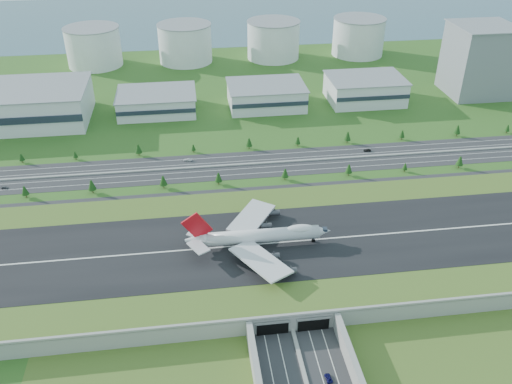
{
  "coord_description": "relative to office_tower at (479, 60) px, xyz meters",
  "views": [
    {
      "loc": [
        -36.41,
        -206.93,
        165.9
      ],
      "look_at": [
        -3.9,
        35.0,
        16.16
      ],
      "focal_mm": 38.0,
      "sensor_mm": 36.0,
      "label": 1
    }
  ],
  "objects": [
    {
      "name": "ground",
      "position": [
        -200.0,
        -195.0,
        -27.5
      ],
      "size": [
        1200.0,
        1200.0,
        0.0
      ],
      "primitive_type": "plane",
      "color": "#295219",
      "rests_on": "ground"
    },
    {
      "name": "airfield_deck",
      "position": [
        -200.0,
        -195.09,
        -23.38
      ],
      "size": [
        520.0,
        100.0,
        9.2
      ],
      "color": "gray",
      "rests_on": "ground"
    },
    {
      "name": "north_expressway",
      "position": [
        -200.0,
        -100.0,
        -27.44
      ],
      "size": [
        560.0,
        36.0,
        0.12
      ],
      "primitive_type": "cube",
      "color": "#28282B",
      "rests_on": "ground"
    },
    {
      "name": "tree_row",
      "position": [
        -185.2,
        -100.65,
        -22.66
      ],
      "size": [
        501.94,
        48.7,
        8.47
      ],
      "color": "#3D2819",
      "rests_on": "ground"
    },
    {
      "name": "hangar_west",
      "position": [
        -370.0,
        -10.0,
        -15.0
      ],
      "size": [
        120.0,
        60.0,
        25.0
      ],
      "primitive_type": "cube",
      "color": "silver",
      "rests_on": "ground"
    },
    {
      "name": "hangar_mid_a",
      "position": [
        -260.0,
        -5.0,
        -20.0
      ],
      "size": [
        58.0,
        42.0,
        15.0
      ],
      "primitive_type": "cube",
      "color": "silver",
      "rests_on": "ground"
    },
    {
      "name": "hangar_mid_b",
      "position": [
        -175.0,
        -5.0,
        -19.0
      ],
      "size": [
        58.0,
        42.0,
        17.0
      ],
      "primitive_type": "cube",
      "color": "silver",
      "rests_on": "ground"
    },
    {
      "name": "hangar_mid_c",
      "position": [
        -95.0,
        -5.0,
        -18.0
      ],
      "size": [
        58.0,
        42.0,
        19.0
      ],
      "primitive_type": "cube",
      "color": "silver",
      "rests_on": "ground"
    },
    {
      "name": "office_tower",
      "position": [
        0.0,
        0.0,
        0.0
      ],
      "size": [
        46.0,
        46.0,
        55.0
      ],
      "primitive_type": "cube",
      "color": "slate",
      "rests_on": "ground"
    },
    {
      "name": "fuel_tank_a",
      "position": [
        -320.0,
        115.0,
        -10.0
      ],
      "size": [
        50.0,
        50.0,
        35.0
      ],
      "primitive_type": "cylinder",
      "color": "silver",
      "rests_on": "ground"
    },
    {
      "name": "fuel_tank_b",
      "position": [
        -235.0,
        115.0,
        -10.0
      ],
      "size": [
        50.0,
        50.0,
        35.0
      ],
      "primitive_type": "cylinder",
      "color": "silver",
      "rests_on": "ground"
    },
    {
      "name": "fuel_tank_c",
      "position": [
        -150.0,
        115.0,
        -10.0
      ],
      "size": [
        50.0,
        50.0,
        35.0
      ],
      "primitive_type": "cylinder",
      "color": "silver",
      "rests_on": "ground"
    },
    {
      "name": "fuel_tank_d",
      "position": [
        -65.0,
        115.0,
        -10.0
      ],
      "size": [
        50.0,
        50.0,
        35.0
      ],
      "primitive_type": "cylinder",
      "color": "silver",
      "rests_on": "ground"
    },
    {
      "name": "bay_water",
      "position": [
        -200.0,
        285.0,
        -27.47
      ],
      "size": [
        1200.0,
        260.0,
        0.06
      ],
      "primitive_type": "cube",
      "color": "#375B6A",
      "rests_on": "ground"
    },
    {
      "name": "boeing_747",
      "position": [
        -207.46,
        -196.31,
        -13.29
      ],
      "size": [
        70.9,
        67.04,
        21.92
      ],
      "rotation": [
        0.0,
        0.0,
        -0.01
      ],
      "color": "silver",
      "rests_on": "airfield_deck"
    },
    {
      "name": "car_2",
      "position": [
        -191.4,
        -270.77,
        -26.72
      ],
      "size": [
        2.61,
        4.92,
        1.32
      ],
      "primitive_type": "imported",
      "rotation": [
        0.0,
        0.0,
        3.24
      ],
      "color": "#0E0D45",
      "rests_on": "ground"
    },
    {
      "name": "car_4",
      "position": [
        -347.55,
        -110.19,
        -26.69
      ],
      "size": [
        4.26,
        2.15,
        1.39
      ],
      "primitive_type": "imported",
      "rotation": [
        0.0,
        0.0,
        1.44
      ],
      "color": "slate",
      "rests_on": "ground"
    },
    {
      "name": "car_5",
      "position": [
        -119.84,
        -92.27,
        -26.58
      ],
      "size": [
        4.98,
        2.17,
        1.59
      ],
      "primitive_type": "imported",
      "rotation": [
        0.0,
        0.0,
        -1.67
      ],
      "color": "black",
      "rests_on": "ground"
    },
    {
      "name": "car_7",
      "position": [
        -239.11,
        -89.92,
        -26.59
      ],
      "size": [
        5.89,
        3.82,
        1.59
      ],
      "primitive_type": "imported",
      "rotation": [
        0.0,
        0.0,
        -1.89
      ],
      "color": "white",
      "rests_on": "ground"
    }
  ]
}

